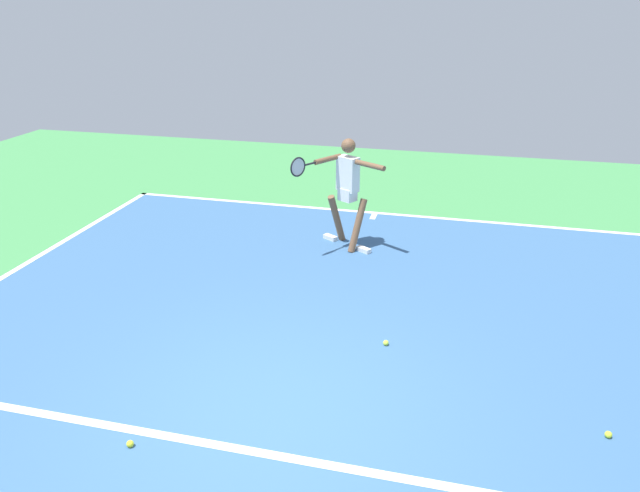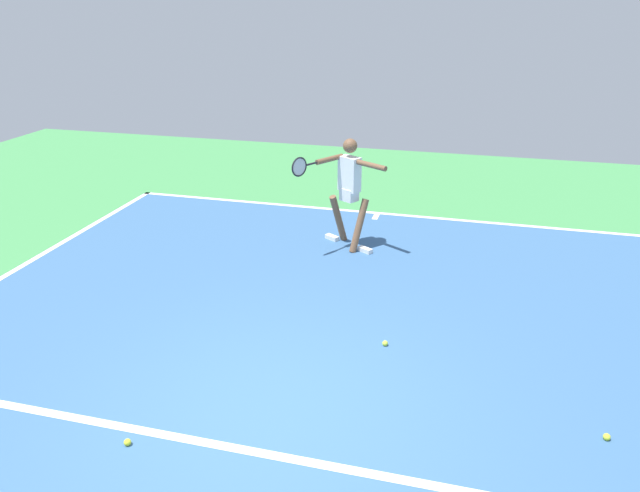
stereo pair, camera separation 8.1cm
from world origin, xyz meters
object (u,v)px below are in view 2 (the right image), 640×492
(tennis_player, at_px, (348,186))
(tennis_ball_near_service_line, at_px, (385,343))
(tennis_ball_by_baseline, at_px, (607,437))
(tennis_ball_by_sideline, at_px, (127,442))

(tennis_player, relative_size, tennis_ball_near_service_line, 26.85)
(tennis_ball_by_baseline, bearing_deg, tennis_ball_by_sideline, 15.58)
(tennis_player, height_order, tennis_ball_by_sideline, tennis_player)
(tennis_ball_by_baseline, distance_m, tennis_ball_by_sideline, 4.37)
(tennis_ball_near_service_line, distance_m, tennis_ball_by_sideline, 3.00)
(tennis_ball_by_baseline, relative_size, tennis_ball_by_sideline, 1.00)
(tennis_player, height_order, tennis_ball_near_service_line, tennis_player)
(tennis_ball_near_service_line, bearing_deg, tennis_player, -69.20)
(tennis_ball_near_service_line, bearing_deg, tennis_ball_by_sideline, 48.31)
(tennis_player, distance_m, tennis_ball_by_baseline, 5.16)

